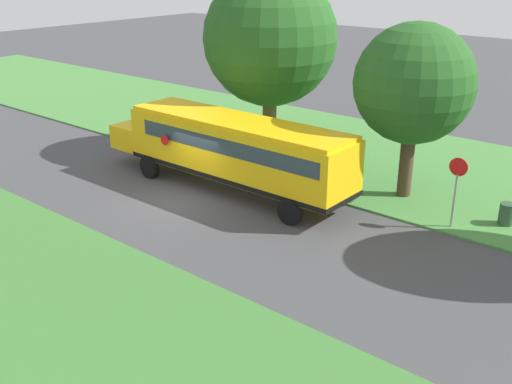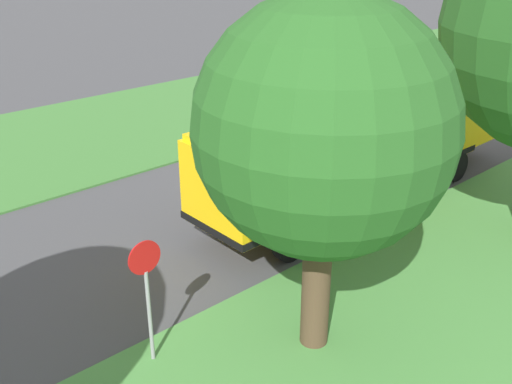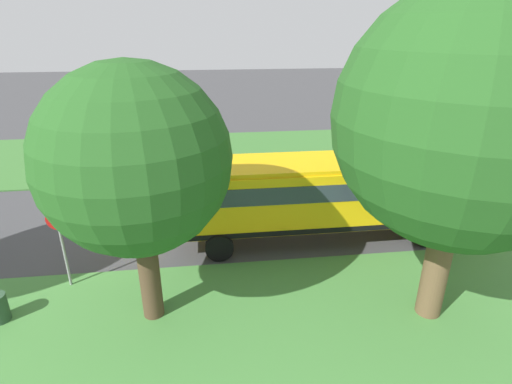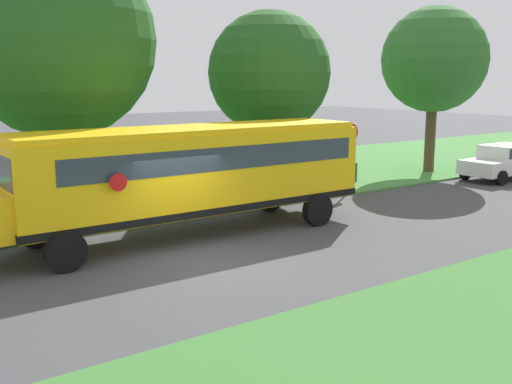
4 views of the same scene
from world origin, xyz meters
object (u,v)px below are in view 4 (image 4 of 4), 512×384
Objects in this scene: school_bus at (185,171)px; car_white_nearest at (504,160)px; oak_tree_beside_bus at (59,40)px; oak_tree_far_end at (438,59)px; stop_sign at (351,149)px; trash_bin at (351,173)px; oak_tree_roadside_mid at (268,72)px.

school_bus is 16.67m from car_white_nearest.
oak_tree_beside_bus is 17.33m from oak_tree_far_end.
trash_bin is (-1.48, 1.48, -1.29)m from stop_sign.
oak_tree_beside_bus is 3.25× the size of stop_sign.
oak_tree_far_end reaches higher than car_white_nearest.
oak_tree_beside_bus is at bearing -104.29° from stop_sign.
oak_tree_roadside_mid is at bearing -120.33° from stop_sign.
oak_tree_beside_bus reaches higher than trash_bin.
school_bus is 13.80× the size of trash_bin.
oak_tree_far_end is at bearing 85.25° from oak_tree_beside_bus.
stop_sign is at bearing -79.38° from oak_tree_far_end.
car_white_nearest is at bearing 91.55° from school_bus.
car_white_nearest is at bearing 62.84° from trash_bin.
stop_sign is (1.70, 2.91, -3.03)m from oak_tree_roadside_mid.
car_white_nearest is 11.99m from oak_tree_roadside_mid.
oak_tree_beside_bus is (-4.49, -18.44, 4.86)m from car_white_nearest.
car_white_nearest is 8.13m from stop_sign.
car_white_nearest is 0.56× the size of oak_tree_far_end.
oak_tree_beside_bus is at bearing -97.36° from oak_tree_roadside_mid.
car_white_nearest is (-0.45, 16.63, -1.05)m from school_bus.
oak_tree_roadside_mid is 4.53m from stop_sign.
car_white_nearest reaches higher than trash_bin.
car_white_nearest is 1.61× the size of stop_sign.
oak_tree_beside_bus reaches higher than oak_tree_far_end.
oak_tree_far_end reaches higher than school_bus.
school_bus is 2.82× the size of car_white_nearest.
stop_sign is 2.46m from trash_bin.
stop_sign is at bearing -102.87° from car_white_nearest.
oak_tree_roadside_mid is 6.16m from trash_bin.
school_bus is 7.61m from oak_tree_roadside_mid.
school_bus is 1.39× the size of oak_tree_beside_bus.
trash_bin is (-3.28, -6.40, -0.43)m from car_white_nearest.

